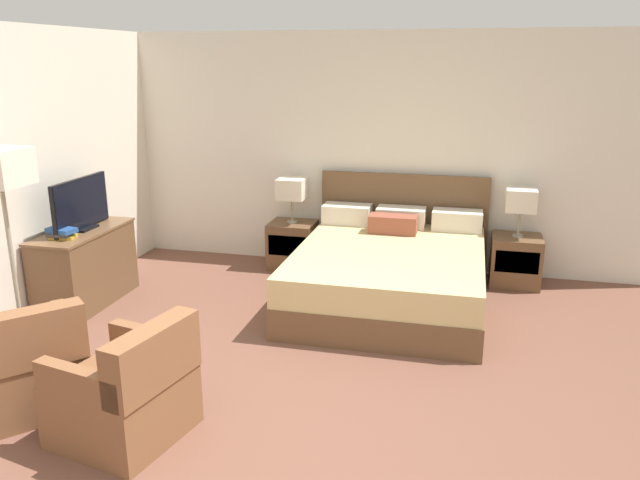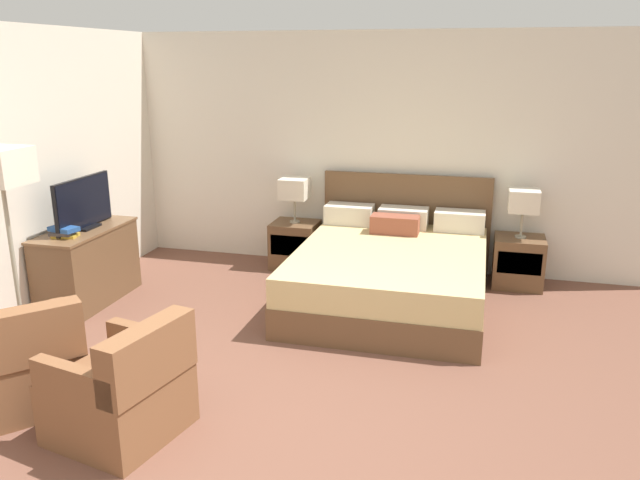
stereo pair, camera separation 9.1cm
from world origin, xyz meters
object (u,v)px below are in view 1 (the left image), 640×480
dresser (85,266)px  armchair_companion (127,394)px  nightstand_right (515,261)px  tv (81,205)px  table_lamp_left (292,189)px  book_red_cover (63,237)px  nightstand_left (293,245)px  bed (390,272)px  book_blue_cover (61,234)px  table_lamp_right (521,200)px  book_small_top (61,230)px  armchair_by_window (26,368)px  floor_lamp (1,183)px

dresser → armchair_companion: bearing=-50.9°
nightstand_right → tv: size_ratio=0.64×
table_lamp_left → book_red_cover: size_ratio=2.39×
nightstand_left → tv: (-1.58, -1.45, 0.69)m
bed → book_blue_cover: (-2.76, -1.00, 0.46)m
table_lamp_right → table_lamp_left: bearing=180.0°
bed → table_lamp_right: 1.52m
book_red_cover → book_small_top: book_small_top is taller
nightstand_right → table_lamp_right: bearing=90.0°
bed → armchair_by_window: bearing=-130.0°
tv → floor_lamp: (0.25, -1.22, 0.45)m
book_red_cover → nightstand_right: bearing=24.1°
table_lamp_right → book_red_cover: bearing=-155.9°
bed → dresser: 2.85m
table_lamp_left → tv: bearing=-137.5°
table_lamp_left → armchair_companion: bearing=-91.2°
table_lamp_right → book_small_top: 4.31m
armchair_by_window → floor_lamp: (-0.46, 0.54, 1.10)m
armchair_by_window → floor_lamp: 1.31m
dresser → tv: size_ratio=1.35×
bed → book_small_top: (-2.76, -1.00, 0.49)m
book_blue_cover → floor_lamp: bearing=-74.6°
nightstand_left → table_lamp_left: size_ratio=1.04×
nightstand_right → book_red_cover: book_red_cover is taller
nightstand_right → dresser: (-3.94, -1.48, 0.11)m
table_lamp_right → armchair_companion: 4.17m
tv → book_small_top: (-0.00, -0.31, -0.16)m
floor_lamp → bed: bearing=37.2°
nightstand_left → table_lamp_right: bearing=0.0°
bed → tv: tv is taller
tv → armchair_companion: 2.52m
bed → book_red_cover: size_ratio=10.46×
armchair_companion → floor_lamp: bearing=151.9°
nightstand_left → nightstand_right: bearing=0.0°
armchair_companion → book_red_cover: bearing=133.4°
nightstand_right → table_lamp_left: bearing=180.0°
bed → book_small_top: size_ratio=8.54×
nightstand_right → book_blue_cover: size_ratio=2.67×
dresser → book_red_cover: (0.01, -0.28, 0.36)m
nightstand_right → book_small_top: bearing=-156.0°
bed → nightstand_left: bearing=147.1°
table_lamp_left → book_blue_cover: size_ratio=2.56×
bed → table_lamp_right: bed is taller
book_blue_cover → book_small_top: book_small_top is taller
bed → armchair_companion: (-1.24, -2.59, -0.01)m
nightstand_right → book_small_top: size_ratio=2.03×
bed → nightstand_right: (1.18, 0.76, -0.04)m
bed → armchair_by_window: 3.20m
table_lamp_right → tv: bearing=-159.8°
bed → book_blue_cover: bed is taller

